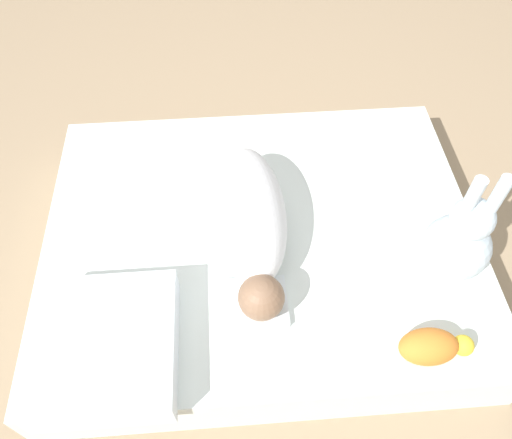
{
  "coord_description": "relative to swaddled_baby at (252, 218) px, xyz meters",
  "views": [
    {
      "loc": [
        -0.08,
        -0.85,
        1.37
      ],
      "look_at": [
        -0.01,
        0.0,
        0.23
      ],
      "focal_mm": 35.0,
      "sensor_mm": 36.0,
      "label": 1
    }
  ],
  "objects": [
    {
      "name": "pillow",
      "position": [
        -0.37,
        -0.33,
        -0.04
      ],
      "size": [
        0.33,
        0.35,
        0.09
      ],
      "color": "white",
      "rests_on": "bed_mattress"
    },
    {
      "name": "turtle_plush",
      "position": [
        0.41,
        -0.38,
        -0.05
      ],
      "size": [
        0.19,
        0.09,
        0.09
      ],
      "color": "orange",
      "rests_on": "bed_mattress"
    },
    {
      "name": "ground_plane",
      "position": [
        0.03,
        0.02,
        -0.27
      ],
      "size": [
        12.0,
        12.0,
        0.0
      ],
      "primitive_type": "plane",
      "color": "#9E8466"
    },
    {
      "name": "bunny_plush",
      "position": [
        0.53,
        -0.14,
        0.03
      ],
      "size": [
        0.18,
        0.18,
        0.36
      ],
      "color": "silver",
      "rests_on": "bed_mattress"
    },
    {
      "name": "bed_mattress",
      "position": [
        0.03,
        0.02,
        -0.18
      ],
      "size": [
        1.26,
        1.0,
        0.18
      ],
      "color": "white",
      "rests_on": "ground_plane"
    },
    {
      "name": "burp_cloth",
      "position": [
        -0.01,
        -0.22,
        -0.08
      ],
      "size": [
        0.17,
        0.14,
        0.02
      ],
      "color": "white",
      "rests_on": "bed_mattress"
    },
    {
      "name": "swaddled_baby",
      "position": [
        0.0,
        0.0,
        0.0
      ],
      "size": [
        0.21,
        0.56,
        0.18
      ],
      "rotation": [
        0.0,
        0.0,
        4.74
      ],
      "color": "white",
      "rests_on": "bed_mattress"
    }
  ]
}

